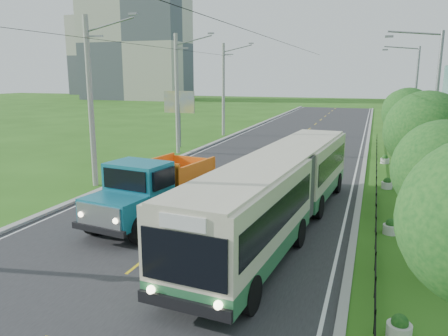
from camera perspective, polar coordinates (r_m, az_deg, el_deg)
The scene contains 27 objects.
ground at distance 16.47m, azimuth -10.64°, elevation -11.95°, with size 240.00×240.00×0.00m, color #295A15.
road at distance 34.51m, azimuth 5.89°, elevation 0.92°, with size 14.00×120.00×0.02m, color #28282B.
curb_left at distance 36.77m, azimuth -5.10°, elevation 1.73°, with size 0.40×120.00×0.15m, color #9E9E99.
curb_right at distance 33.65m, azimuth 17.83°, elevation 0.18°, with size 0.30×120.00×0.10m, color #9E9E99.
edge_line_left at distance 36.56m, azimuth -4.31°, elevation 1.60°, with size 0.12×120.00×0.00m, color silver.
edge_line_right at distance 33.67m, azimuth 16.97°, elevation 0.19°, with size 0.12×120.00×0.00m, color silver.
centre_dash at distance 16.46m, azimuth -10.65°, elevation -11.88°, with size 0.12×2.20×0.00m, color yellow.
railing_right at distance 27.74m, azimuth 19.27°, elevation -1.85°, with size 0.04×40.00×0.60m, color black.
pole_near at distance 27.18m, azimuth -16.98°, elevation 8.28°, with size 3.51×0.32×10.00m.
pole_mid at distance 37.56m, azimuth -6.11°, elevation 9.64°, with size 3.51×0.32×10.00m.
pole_far at distance 48.69m, azimuth -0.04°, elevation 10.25°, with size 3.51×0.32×10.00m.
tree_second at distance 15.62m, azimuth 26.80°, elevation -0.80°, with size 3.18×3.26×5.30m.
tree_third at distance 21.42m, azimuth 24.89°, elevation 3.82°, with size 3.60×3.62×6.00m.
tree_fourth at distance 27.40m, azimuth 23.64°, elevation 4.65°, with size 3.24×3.31×5.40m.
tree_fifth at distance 33.33m, azimuth 22.93°, elevation 6.32°, with size 3.48×3.52×5.80m.
tree_back at distance 39.31m, azimuth 22.38°, elevation 6.81°, with size 3.30×3.36×5.50m.
streetlight_mid at distance 27.22m, azimuth 25.55°, elevation 7.23°, with size 3.02×0.20×9.07m.
streetlight_far at distance 41.14m, azimuth 23.49°, elevation 8.66°, with size 3.02×0.20×9.07m.
planter_front at distance 12.74m, azimuth 21.92°, elevation -18.84°, with size 0.64×0.64×0.67m.
planter_near at distance 20.06m, azimuth 20.94°, elevation -7.25°, with size 0.64×0.64×0.67m.
planter_mid at distance 27.75m, azimuth 20.51°, elevation -1.96°, with size 0.64×0.64×0.67m.
planter_far at distance 35.58m, azimuth 20.27°, elevation 1.02°, with size 0.64×0.64×0.67m.
billboard_left at distance 40.86m, azimuth -5.87°, elevation 8.11°, with size 3.00×0.20×5.20m.
apartment_near at distance 125.12m, azimuth -11.49°, elevation 15.67°, with size 28.00×14.00×30.00m, color #B7B2A3.
apartment_far at distance 159.40m, azimuth -14.79°, elevation 13.98°, with size 24.00×14.00×26.00m, color #B7B2A3.
bus at distance 18.93m, azimuth 7.36°, elevation -2.27°, with size 4.20×17.31×3.31m.
dump_truck at distance 20.11m, azimuth -9.33°, elevation -2.39°, with size 3.63×7.37×2.97m.
Camera 1 is at (7.63, -13.00, 6.65)m, focal length 35.00 mm.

